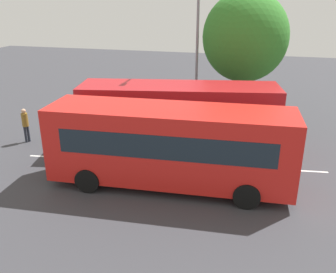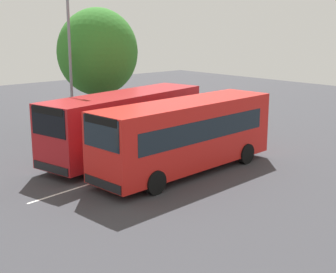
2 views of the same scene
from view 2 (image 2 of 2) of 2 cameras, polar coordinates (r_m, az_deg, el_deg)
name	(u,v)px [view 2 (image 2 of 2)]	position (r m, az deg, el deg)	size (l,w,h in m)	color
ground_plane	(151,164)	(23.24, -1.96, -3.30)	(68.01, 68.01, 0.00)	#38383D
bus_far_left	(125,123)	(24.12, -5.10, 1.62)	(9.78, 4.12, 3.24)	#AD191E
bus_center_left	(185,134)	(21.62, 2.07, 0.31)	(9.64, 3.02, 3.24)	red
street_lamp	(72,51)	(27.55, -11.21, 9.91)	(0.26, 2.87, 8.96)	gray
depot_tree	(98,52)	(30.20, -8.27, 9.81)	(5.05, 4.55, 7.55)	#4C3823
lane_stripe_outer_left	(151,164)	(23.24, -1.96, -3.29)	(13.75, 0.12, 0.01)	silver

